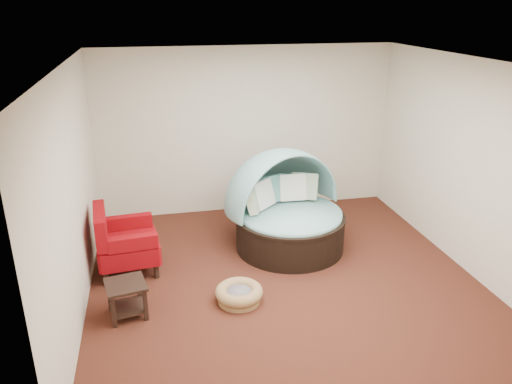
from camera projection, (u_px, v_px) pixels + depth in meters
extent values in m
plane|color=#4D1F16|center=(283.00, 278.00, 6.64)|extent=(5.00, 5.00, 0.00)
plane|color=beige|center=(246.00, 131.00, 8.42)|extent=(5.00, 0.00, 5.00)
plane|color=beige|center=(372.00, 285.00, 3.86)|extent=(5.00, 0.00, 5.00)
plane|color=beige|center=(73.00, 195.00, 5.65)|extent=(0.00, 5.00, 5.00)
plane|color=beige|center=(467.00, 166.00, 6.63)|extent=(0.00, 5.00, 5.00)
plane|color=white|center=(288.00, 63.00, 5.64)|extent=(5.00, 5.00, 0.00)
cylinder|color=black|center=(290.00, 233.00, 7.38)|extent=(2.03, 2.03, 0.49)
cylinder|color=black|center=(290.00, 217.00, 7.29)|extent=(2.06, 2.06, 0.04)
cylinder|color=#98D8DD|center=(290.00, 215.00, 7.28)|extent=(1.92, 1.92, 0.11)
cube|color=#3D6E57|center=(253.00, 198.00, 7.18)|extent=(0.38, 0.47, 0.42)
cube|color=white|center=(262.00, 194.00, 7.31)|extent=(0.46, 0.44, 0.42)
cube|color=#5A9D99|center=(274.00, 189.00, 7.53)|extent=(0.46, 0.35, 0.42)
cube|color=white|center=(292.00, 187.00, 7.58)|extent=(0.42, 0.25, 0.42)
cube|color=#3D6E57|center=(304.00, 186.00, 7.63)|extent=(0.47, 0.38, 0.42)
cylinder|color=olive|center=(239.00, 299.00, 6.12)|extent=(0.68, 0.68, 0.06)
torus|color=olive|center=(239.00, 292.00, 6.09)|extent=(0.77, 0.77, 0.15)
cylinder|color=slate|center=(239.00, 294.00, 6.09)|extent=(0.46, 0.46, 0.09)
cylinder|color=black|center=(106.00, 279.00, 6.44)|extent=(0.08, 0.08, 0.19)
cylinder|color=black|center=(105.00, 256.00, 7.01)|extent=(0.08, 0.08, 0.19)
cylinder|color=black|center=(156.00, 271.00, 6.63)|extent=(0.08, 0.08, 0.19)
cylinder|color=black|center=(151.00, 250.00, 7.19)|extent=(0.08, 0.08, 0.19)
cube|color=#880A01|center=(128.00, 248.00, 6.74)|extent=(0.87, 0.87, 0.28)
cube|color=#880A01|center=(101.00, 226.00, 6.51)|extent=(0.22, 0.81, 0.47)
cube|color=#880A01|center=(133.00, 243.00, 6.36)|extent=(0.65, 0.19, 0.19)
cube|color=#880A01|center=(129.00, 222.00, 6.97)|extent=(0.65, 0.19, 0.19)
cube|color=black|center=(125.00, 285.00, 5.72)|extent=(0.52, 0.52, 0.04)
cube|color=black|center=(128.00, 307.00, 5.83)|extent=(0.46, 0.46, 0.03)
cube|color=black|center=(114.00, 312.00, 5.58)|extent=(0.05, 0.05, 0.39)
cube|color=black|center=(109.00, 296.00, 5.88)|extent=(0.05, 0.05, 0.39)
cube|color=black|center=(146.00, 305.00, 5.71)|extent=(0.05, 0.05, 0.39)
cube|color=black|center=(140.00, 290.00, 6.01)|extent=(0.05, 0.05, 0.39)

